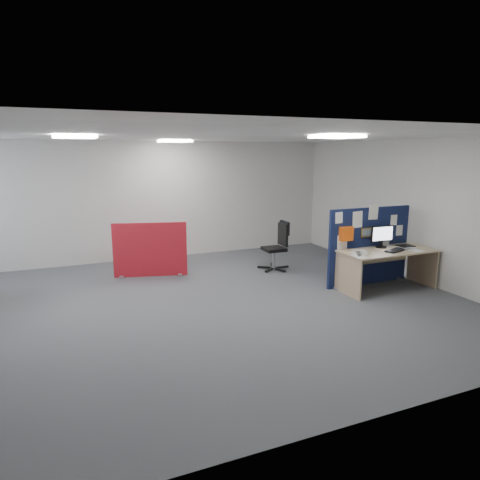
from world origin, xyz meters
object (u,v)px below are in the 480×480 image
object	(u,v)px
office_chair	(278,243)
navy_divider	(368,246)
monitor_main	(382,235)
main_desk	(386,259)
red_divider	(150,250)

from	to	relation	value
office_chair	navy_divider	bearing A→B (deg)	-54.96
monitor_main	main_desk	bearing A→B (deg)	-96.87
monitor_main	red_divider	size ratio (longest dim) A/B	0.33
navy_divider	main_desk	distance (m)	0.41
red_divider	navy_divider	bearing A→B (deg)	-15.23
main_desk	monitor_main	size ratio (longest dim) A/B	3.79
office_chair	monitor_main	bearing A→B (deg)	-54.31
monitor_main	office_chair	bearing A→B (deg)	127.43
monitor_main	office_chair	world-z (taller)	monitor_main
monitor_main	office_chair	distance (m)	2.16
red_divider	office_chair	xyz separation A→B (m)	(2.60, -0.53, 0.04)
main_desk	monitor_main	world-z (taller)	monitor_main
main_desk	red_divider	xyz separation A→B (m)	(-3.77, 2.45, -0.03)
navy_divider	office_chair	size ratio (longest dim) A/B	1.75
navy_divider	office_chair	xyz separation A→B (m)	(-1.05, 1.56, -0.16)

